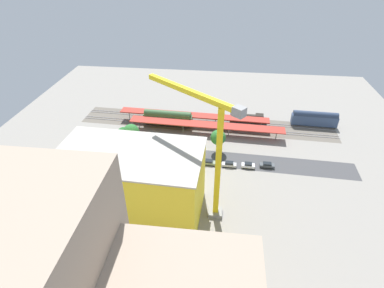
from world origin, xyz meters
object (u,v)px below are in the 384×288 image
Objects in this scene: locomotive at (249,118)px; traffic_light at (168,154)px; construction_building at (132,184)px; parked_car_3 at (209,162)px; parked_car_5 at (171,160)px; street_tree_1 at (218,137)px; parked_car_0 at (267,165)px; parked_car_4 at (191,161)px; street_tree_0 at (124,134)px; freight_coach_far at (168,118)px; platform_canopy_near at (206,125)px; tower_crane at (210,148)px; platform_canopy_far at (193,115)px; parked_car_2 at (229,164)px; street_tree_2 at (131,132)px; box_truck_0 at (109,169)px; parked_car_1 at (248,165)px; passenger_coach at (315,119)px.

locomotive is 2.47× the size of traffic_light.
parked_car_3 is at bearing -126.26° from construction_building.
street_tree_1 is at bearing -152.54° from parked_car_5.
parked_car_0 is 0.57× the size of street_tree_1.
parked_car_3 is 9.52m from street_tree_1.
street_tree_0 is (25.05, -8.72, 3.49)m from parked_car_4.
street_tree_0 is (12.96, 15.35, 0.97)m from freight_coach_far.
platform_canopy_near is 12.27× the size of parked_car_0.
parked_car_0 is 33.40m from tower_crane.
platform_canopy_far is 12.48× the size of parked_car_2.
street_tree_0 is 0.84× the size of street_tree_2.
platform_canopy_near is 39.40m from box_truck_0.
platform_canopy_far is at bearing -59.71° from street_tree_1.
platform_canopy_near is 28.44m from parked_car_0.
parked_car_3 is 0.56× the size of street_tree_2.
platform_canopy_far is 40.94m from box_truck_0.
tower_crane reaches higher than box_truck_0.
parked_car_5 is at bearing -101.46° from construction_building.
locomotive is 0.76× the size of freight_coach_far.
street_tree_0 reaches higher than box_truck_0.
parked_car_3 is (6.54, -0.41, -0.06)m from parked_car_2.
platform_canopy_far is 49.18m from tower_crane.
platform_canopy_far is at bearing -123.44° from box_truck_0.
freight_coach_far is 24.74m from parked_car_5.
parked_car_5 is at bearing 150.39° from street_tree_2.
parked_car_4 is 24.39m from street_tree_2.
parked_car_1 is 39.14m from construction_building.
street_tree_2 is at bearing -33.66° from traffic_light.
locomotive is at bearing -115.11° from parked_car_3.
traffic_light is at bearing 62.51° from platform_canopy_near.
parked_car_3 is (-17.89, 23.98, -2.52)m from freight_coach_far.
platform_canopy_far is at bearing -99.45° from construction_building.
passenger_coach reaches higher than freight_coach_far.
parked_car_5 is 24.90m from construction_building.
street_tree_2 is at bearing 17.21° from passenger_coach.
parked_car_4 is (12.35, -0.31, -0.05)m from parked_car_2.
freight_coach_far reaches higher than parked_car_4.
tower_crane is at bearing 52.38° from passenger_coach.
construction_building is 4.41× the size of street_tree_2.
locomotive is 3.44× the size of parked_car_1.
street_tree_0 is at bearing 36.59° from platform_canopy_far.
platform_canopy_near is 12.61m from street_tree_1.
freight_coach_far is at bearing 10.10° from locomotive.
parked_car_1 reaches higher than parked_car_0.
tower_crane is 5.59× the size of traffic_light.
passenger_coach is 73.20m from street_tree_0.
tower_crane is 43.69m from street_tree_2.
locomotive is 54.48m from tower_crane.
freight_coach_far is at bearing -53.28° from parked_car_3.
platform_canopy_far is 5.76× the size of box_truck_0.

